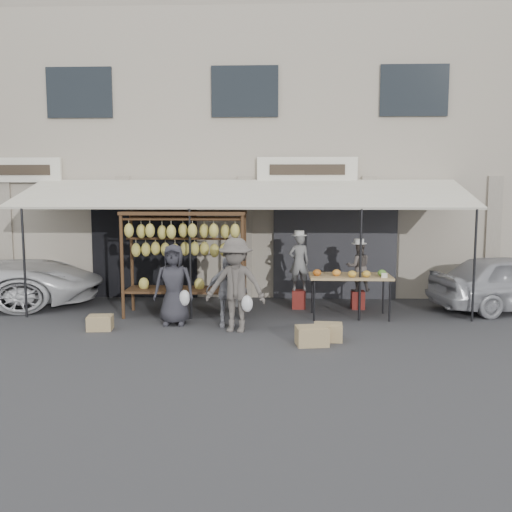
# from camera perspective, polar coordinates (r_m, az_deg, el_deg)

# --- Properties ---
(ground_plane) EXTENTS (90.00, 90.00, 0.00)m
(ground_plane) POSITION_cam_1_polar(r_m,az_deg,el_deg) (10.85, -2.18, -7.73)
(ground_plane) COLOR #2D2D30
(shophouse) EXTENTS (24.00, 6.15, 7.30)m
(shophouse) POSITION_cam_1_polar(r_m,az_deg,el_deg) (17.00, -0.50, 10.00)
(shophouse) COLOR #A19484
(shophouse) RESTS_ON ground_plane
(awning) EXTENTS (10.00, 2.35, 2.92)m
(awning) POSITION_cam_1_polar(r_m,az_deg,el_deg) (12.77, -1.39, 6.17)
(awning) COLOR beige
(awning) RESTS_ON ground_plane
(banana_rack) EXTENTS (2.60, 0.90, 2.24)m
(banana_rack) POSITION_cam_1_polar(r_m,az_deg,el_deg) (12.13, -7.18, 1.34)
(banana_rack) COLOR #3D2918
(banana_rack) RESTS_ON ground_plane
(produce_table) EXTENTS (1.70, 0.90, 1.04)m
(produce_table) POSITION_cam_1_polar(r_m,az_deg,el_deg) (12.11, 9.40, -2.08)
(produce_table) COLOR tan
(produce_table) RESTS_ON ground_plane
(vendor_left) EXTENTS (0.51, 0.38, 1.28)m
(vendor_left) POSITION_cam_1_polar(r_m,az_deg,el_deg) (12.85, 4.32, -0.62)
(vendor_left) COLOR slate
(vendor_left) RESTS_ON stool_left
(vendor_right) EXTENTS (0.57, 0.46, 1.11)m
(vendor_right) POSITION_cam_1_polar(r_m,az_deg,el_deg) (13.00, 10.21, -1.06)
(vendor_right) COLOR #5C524E
(vendor_right) RESTS_ON stool_right
(customer_left) EXTENTS (0.80, 0.53, 1.62)m
(customer_left) POSITION_cam_1_polar(r_m,az_deg,el_deg) (11.48, -8.22, -2.85)
(customer_left) COLOR #2C2B32
(customer_left) RESTS_ON ground_plane
(customer_mid) EXTENTS (0.83, 0.39, 1.39)m
(customer_mid) POSITION_cam_1_polar(r_m,az_deg,el_deg) (11.25, -2.96, -3.57)
(customer_mid) COLOR #93939B
(customer_mid) RESTS_ON ground_plane
(customer_right) EXTENTS (1.26, 0.87, 1.79)m
(customer_right) POSITION_cam_1_polar(r_m,az_deg,el_deg) (10.81, -2.05, -2.92)
(customer_right) COLOR #56504B
(customer_right) RESTS_ON ground_plane
(stool_left) EXTENTS (0.32, 0.32, 0.42)m
(stool_left) POSITION_cam_1_polar(r_m,az_deg,el_deg) (12.99, 4.28, -4.33)
(stool_left) COLOR maroon
(stool_left) RESTS_ON ground_plane
(stool_right) EXTENTS (0.34, 0.34, 0.41)m
(stool_right) POSITION_cam_1_polar(r_m,az_deg,el_deg) (13.12, 10.14, -4.33)
(stool_right) COLOR maroon
(stool_right) RESTS_ON ground_plane
(crate_near_a) EXTENTS (0.60, 0.49, 0.33)m
(crate_near_a) POSITION_cam_1_polar(r_m,az_deg,el_deg) (10.07, 5.61, -7.96)
(crate_near_a) COLOR tan
(crate_near_a) RESTS_ON ground_plane
(crate_near_b) EXTENTS (0.53, 0.42, 0.30)m
(crate_near_b) POSITION_cam_1_polar(r_m,az_deg,el_deg) (10.41, 7.22, -7.56)
(crate_near_b) COLOR tan
(crate_near_b) RESTS_ON ground_plane
(crate_far) EXTENTS (0.50, 0.40, 0.28)m
(crate_far) POSITION_cam_1_polar(r_m,az_deg,el_deg) (11.46, -15.32, -6.46)
(crate_far) COLOR tan
(crate_far) RESTS_ON ground_plane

